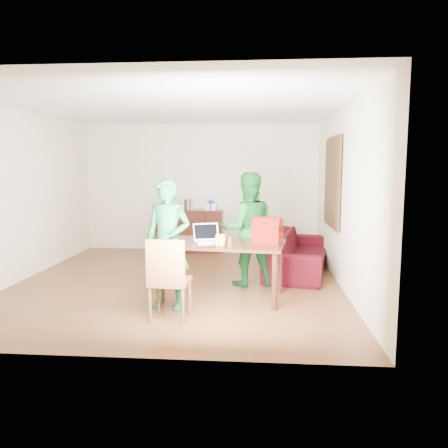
# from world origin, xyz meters

# --- Properties ---
(room) EXTENTS (5.20, 5.70, 2.90)m
(room) POSITION_xyz_m (0.01, 0.13, 1.31)
(room) COLOR #402410
(room) RESTS_ON ground
(table) EXTENTS (1.76, 1.13, 0.78)m
(table) POSITION_xyz_m (0.77, -0.75, 0.68)
(table) COLOR black
(table) RESTS_ON ground
(chair) EXTENTS (0.47, 0.45, 0.99)m
(chair) POSITION_xyz_m (0.22, -1.69, 0.29)
(chair) COLOR brown
(chair) RESTS_ON ground
(person_near) EXTENTS (0.68, 0.52, 1.67)m
(person_near) POSITION_xyz_m (0.11, -1.24, 0.83)
(person_near) COLOR #156231
(person_near) RESTS_ON ground
(person_far) EXTENTS (0.95, 0.80, 1.72)m
(person_far) POSITION_xyz_m (1.09, -0.03, 0.86)
(person_far) COLOR #13571E
(person_far) RESTS_ON ground
(laptop) EXTENTS (0.42, 0.35, 0.25)m
(laptop) POSITION_xyz_m (0.58, -0.79, 0.82)
(laptop) COLOR white
(laptop) RESTS_ON table
(bananas) EXTENTS (0.19, 0.13, 0.07)m
(bananas) POSITION_xyz_m (0.76, -1.08, 0.81)
(bananas) COLOR gold
(bananas) RESTS_ON table
(bottle) EXTENTS (0.07, 0.07, 0.17)m
(bottle) POSITION_xyz_m (0.89, -1.09, 0.86)
(bottle) COLOR #581F14
(bottle) RESTS_ON table
(red_bag) EXTENTS (0.43, 0.34, 0.28)m
(red_bag) POSITION_xyz_m (1.37, -0.79, 0.92)
(red_bag) COLOR #6A0D07
(red_bag) RESTS_ON table
(sofa) EXTENTS (1.33, 2.45, 0.68)m
(sofa) POSITION_xyz_m (1.95, 0.92, 0.34)
(sofa) COLOR #3A0712
(sofa) RESTS_ON ground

